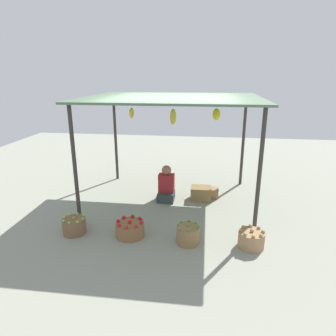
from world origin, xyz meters
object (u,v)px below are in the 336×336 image
object	(u,v)px
basket_limes	(74,226)
basket_potatoes	(251,239)
basket_red_apples	(130,229)
wooden_crate_stacked_rear	(208,192)
vendor_person	(166,187)
wooden_crate_near_vendor	(201,193)
basket_green_chilies	(188,234)

from	to	relation	value
basket_limes	basket_potatoes	xyz separation A→B (m)	(3.00, -0.06, 0.00)
basket_red_apples	basket_potatoes	size ratio (longest dim) A/B	1.17
wooden_crate_stacked_rear	basket_limes	bearing A→B (deg)	-140.25
basket_limes	basket_potatoes	distance (m)	3.00
vendor_person	basket_red_apples	bearing A→B (deg)	-104.12
basket_limes	wooden_crate_stacked_rear	xyz separation A→B (m)	(2.32, 1.93, -0.04)
basket_potatoes	wooden_crate_near_vendor	xyz separation A→B (m)	(-0.85, 1.81, 0.01)
basket_limes	wooden_crate_stacked_rear	distance (m)	3.02
wooden_crate_stacked_rear	basket_red_apples	bearing A→B (deg)	-125.09
basket_potatoes	wooden_crate_near_vendor	size ratio (longest dim) A/B	0.95
basket_green_chilies	basket_limes	bearing A→B (deg)	178.29
basket_green_chilies	basket_potatoes	distance (m)	1.02
basket_limes	basket_red_apples	distance (m)	0.99
basket_potatoes	basket_red_apples	bearing A→B (deg)	177.45
basket_red_apples	wooden_crate_near_vendor	world-z (taller)	basket_red_apples
basket_red_apples	wooden_crate_stacked_rear	xyz separation A→B (m)	(1.33, 1.90, -0.03)
vendor_person	basket_limes	bearing A→B (deg)	-130.06
vendor_person	basket_limes	world-z (taller)	vendor_person
wooden_crate_near_vendor	basket_green_chilies	bearing A→B (deg)	-95.34
vendor_person	basket_potatoes	world-z (taller)	vendor_person
vendor_person	wooden_crate_stacked_rear	distance (m)	0.98
basket_potatoes	wooden_crate_stacked_rear	distance (m)	2.10
basket_red_apples	wooden_crate_stacked_rear	size ratio (longest dim) A/B	1.12
basket_green_chilies	wooden_crate_near_vendor	xyz separation A→B (m)	(0.17, 1.81, -0.00)
vendor_person	wooden_crate_stacked_rear	xyz separation A→B (m)	(0.92, 0.27, -0.19)
basket_limes	basket_green_chilies	world-z (taller)	basket_green_chilies
basket_red_apples	basket_green_chilies	bearing A→B (deg)	-5.21
basket_red_apples	wooden_crate_near_vendor	xyz separation A→B (m)	(1.17, 1.72, 0.02)
basket_green_chilies	basket_potatoes	xyz separation A→B (m)	(1.02, 0.00, -0.01)
basket_red_apples	basket_potatoes	world-z (taller)	basket_potatoes
vendor_person	basket_potatoes	size ratio (longest dim) A/B	1.87
basket_limes	basket_potatoes	size ratio (longest dim) A/B	0.96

